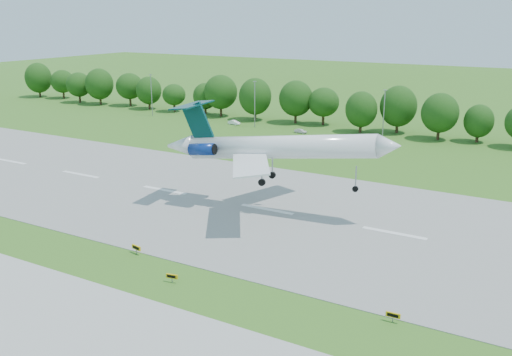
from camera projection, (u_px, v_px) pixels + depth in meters
name	position (u px, v px, depth m)	size (l,w,h in m)	color
ground	(321.00, 313.00, 57.62)	(600.00, 600.00, 0.00)	#396A1C
runway	(394.00, 233.00, 78.44)	(400.00, 45.00, 0.08)	gray
tree_line	(481.00, 116.00, 132.59)	(288.40, 8.40, 10.40)	#382314
light_poles	(461.00, 121.00, 125.41)	(175.90, 0.25, 12.19)	gray
airliner	(268.00, 146.00, 84.90)	(37.25, 26.82, 11.61)	white
taxi_sign_left	(136.00, 248.00, 71.64)	(1.61, 0.49, 1.13)	gray
taxi_sign_centre	(172.00, 276.00, 63.99)	(1.45, 0.41, 1.02)	gray
taxi_sign_right	(393.00, 315.00, 55.74)	(1.47, 0.24, 1.03)	gray
service_vehicle_a	(234.00, 122.00, 155.55)	(1.23, 3.53, 1.16)	white
service_vehicle_b	(301.00, 131.00, 144.35)	(1.35, 3.35, 1.14)	white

